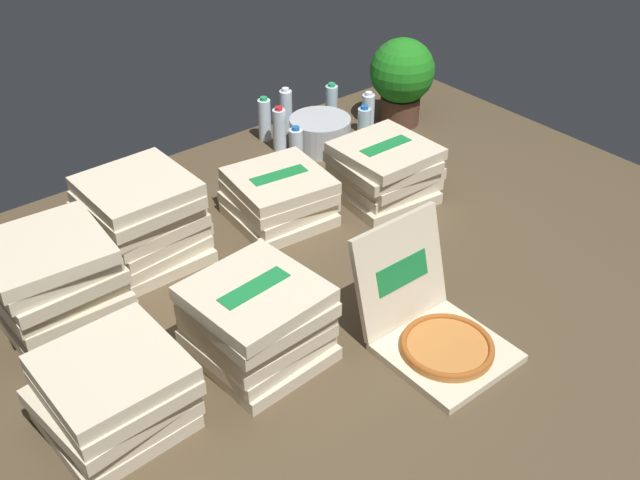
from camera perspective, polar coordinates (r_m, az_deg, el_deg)
The scene contains 17 objects.
ground_plane at distance 2.55m, azimuth 1.13°, elevation -3.89°, with size 3.20×2.40×0.02m, color #4C3D28.
open_pizza_box at distance 2.31m, azimuth 8.70°, elevation -6.60°, with size 0.35×0.45×0.36m.
pizza_stack_left_near at distance 3.00m, azimuth 4.95°, elevation 5.34°, with size 0.40×0.40×0.23m.
pizza_stack_left_mid at distance 2.68m, azimuth -13.54°, elevation 1.55°, with size 0.40×0.39×0.32m.
pizza_stack_center_near at distance 2.87m, azimuth -3.18°, elevation 3.34°, with size 0.40×0.40×0.19m.
pizza_stack_right_mid at distance 2.45m, azimuth -19.74°, elevation -3.10°, with size 0.38×0.38×0.32m.
pizza_stack_right_near at distance 2.10m, azimuth -15.63°, elevation -11.35°, with size 0.39×0.39×0.23m.
pizza_stack_right_far at distance 2.21m, azimuth -4.87°, elevation -6.31°, with size 0.39×0.40×0.28m.
ice_bucket at distance 3.38m, azimuth 0.01°, elevation 8.23°, with size 0.28×0.28×0.15m, color #B7BABF.
water_bottle_0 at distance 3.54m, azimuth -2.64°, elevation 9.98°, with size 0.06×0.06×0.21m.
water_bottle_1 at distance 3.18m, azimuth -1.85°, elevation 6.94°, with size 0.06×0.06×0.21m.
water_bottle_2 at distance 3.46m, azimuth -4.29°, elevation 9.26°, with size 0.06×0.06×0.21m.
water_bottle_3 at distance 3.37m, azimuth 3.41°, elevation 8.58°, with size 0.06×0.06×0.21m.
water_bottle_4 at distance 3.51m, azimuth 3.72°, elevation 9.66°, with size 0.06×0.06×0.21m.
water_bottle_5 at distance 3.59m, azimuth 0.89°, elevation 10.37°, with size 0.06×0.06×0.21m.
water_bottle_6 at distance 3.36m, azimuth -3.15°, elevation 8.50°, with size 0.06×0.06×0.21m.
potted_plant at distance 3.58m, azimuth 6.34°, elevation 12.41°, with size 0.31×0.31×0.42m.
Camera 1 is at (-1.29, -1.52, 1.59)m, focal length 41.50 mm.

